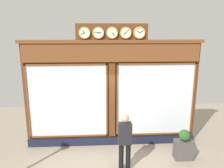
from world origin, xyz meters
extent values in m
cube|color=#5B3319|center=(0.00, -0.15, 1.76)|extent=(5.76, 0.30, 3.51)
cube|color=#191E33|center=(0.00, 0.02, 0.14)|extent=(5.76, 0.08, 0.28)
cube|color=brown|center=(0.00, 0.04, 3.22)|extent=(5.65, 0.08, 0.59)
cube|color=brown|center=(0.00, 0.02, 3.56)|extent=(5.88, 0.20, 0.10)
cube|color=silver|center=(-1.47, 0.01, 1.61)|extent=(2.53, 0.02, 2.42)
cube|color=brown|center=(-1.47, 0.04, 2.84)|extent=(2.63, 0.04, 0.05)
cube|color=brown|center=(-1.47, 0.04, 0.37)|extent=(2.63, 0.04, 0.05)
cube|color=brown|center=(-2.76, 0.04, 1.61)|extent=(0.05, 0.04, 2.52)
cube|color=brown|center=(-0.18, 0.04, 1.61)|extent=(0.05, 0.04, 2.52)
cube|color=silver|center=(1.47, 0.01, 1.61)|extent=(2.53, 0.02, 2.42)
cube|color=brown|center=(1.47, 0.04, 2.84)|extent=(2.63, 0.04, 0.05)
cube|color=brown|center=(1.47, 0.04, 0.37)|extent=(2.63, 0.04, 0.05)
cube|color=brown|center=(2.76, 0.04, 1.61)|extent=(0.05, 0.04, 2.52)
cube|color=brown|center=(0.18, 0.04, 1.61)|extent=(0.05, 0.04, 2.52)
cube|color=#5B3319|center=(0.00, 0.03, 1.61)|extent=(0.20, 0.10, 2.52)
cube|color=#5B3319|center=(0.00, -0.02, 3.83)|extent=(2.27, 0.06, 0.57)
cylinder|color=white|center=(-0.85, 0.06, 3.83)|extent=(0.30, 0.02, 0.30)
torus|color=gold|center=(-0.85, 0.06, 3.83)|extent=(0.38, 0.05, 0.38)
cube|color=black|center=(-0.82, 0.07, 3.85)|extent=(0.08, 0.01, 0.06)
cube|color=black|center=(-0.91, 0.07, 3.86)|extent=(0.12, 0.01, 0.07)
sphere|color=black|center=(-0.85, 0.08, 3.83)|extent=(0.02, 0.02, 0.02)
cylinder|color=white|center=(-0.43, 0.06, 3.83)|extent=(0.30, 0.02, 0.30)
torus|color=gold|center=(-0.43, 0.06, 3.83)|extent=(0.36, 0.03, 0.36)
cube|color=black|center=(-0.39, 0.07, 3.80)|extent=(0.08, 0.01, 0.06)
cube|color=black|center=(-0.47, 0.07, 3.87)|extent=(0.09, 0.01, 0.10)
sphere|color=black|center=(-0.43, 0.08, 3.83)|extent=(0.02, 0.02, 0.02)
cylinder|color=white|center=(0.00, 0.06, 3.83)|extent=(0.30, 0.02, 0.30)
torus|color=gold|center=(0.00, 0.06, 3.83)|extent=(0.37, 0.04, 0.37)
cube|color=black|center=(-0.03, 0.07, 3.80)|extent=(0.07, 0.01, 0.07)
cube|color=black|center=(-0.04, 0.07, 3.78)|extent=(0.09, 0.01, 0.11)
sphere|color=black|center=(0.00, 0.08, 3.83)|extent=(0.02, 0.02, 0.02)
cylinder|color=white|center=(0.43, 0.06, 3.83)|extent=(0.30, 0.02, 0.30)
torus|color=gold|center=(0.43, 0.06, 3.83)|extent=(0.36, 0.03, 0.36)
cube|color=black|center=(0.38, 0.07, 3.83)|extent=(0.08, 0.01, 0.02)
cube|color=black|center=(0.49, 0.07, 3.84)|extent=(0.13, 0.01, 0.04)
sphere|color=black|center=(0.43, 0.08, 3.83)|extent=(0.02, 0.02, 0.02)
cylinder|color=white|center=(0.85, 0.06, 3.83)|extent=(0.30, 0.02, 0.30)
torus|color=gold|center=(0.85, 0.06, 3.83)|extent=(0.36, 0.04, 0.36)
cube|color=black|center=(0.87, 0.07, 3.86)|extent=(0.06, 0.01, 0.08)
cube|color=black|center=(0.91, 0.07, 3.80)|extent=(0.12, 0.01, 0.06)
sphere|color=black|center=(0.85, 0.08, 3.83)|extent=(0.02, 0.02, 0.02)
cylinder|color=black|center=(-0.17, 1.50, 0.41)|extent=(0.14, 0.14, 0.82)
cylinder|color=black|center=(-0.37, 1.48, 0.41)|extent=(0.14, 0.14, 0.82)
cube|color=#232328|center=(-0.27, 1.49, 1.13)|extent=(0.38, 0.25, 0.62)
sphere|color=tan|center=(-0.27, 1.49, 1.58)|extent=(0.22, 0.22, 0.22)
cube|color=#4C4742|center=(-2.17, 1.01, 0.30)|extent=(0.56, 0.36, 0.61)
sphere|color=#285623|center=(-2.17, 1.01, 0.78)|extent=(0.35, 0.35, 0.35)
camera|label=1|loc=(0.41, 7.16, 3.92)|focal=36.00mm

